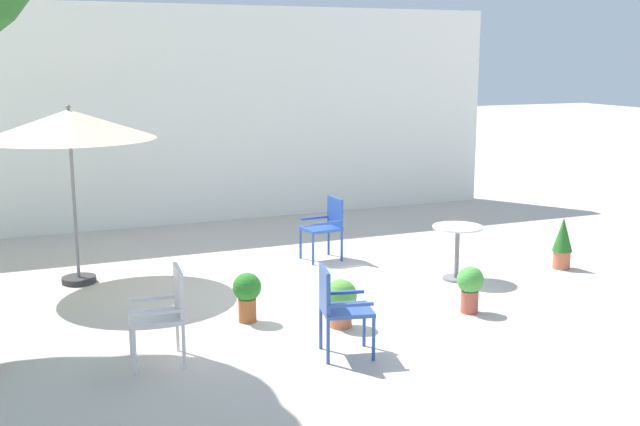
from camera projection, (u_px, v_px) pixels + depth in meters
The scene contains 11 objects.
ground_plane at pixel (324, 300), 9.49m from camera, with size 60.00×60.00×0.00m, color beige.
villa_facade at pixel (211, 115), 13.74m from camera, with size 10.88×0.30×3.76m, color white.
patio_umbrella_0 at pixel (69, 126), 9.80m from camera, with size 2.15×2.15×2.31m.
cafe_table_0 at pixel (457, 243), 10.26m from camera, with size 0.66×0.66×0.73m.
patio_chair_0 at pixel (326, 224), 11.28m from camera, with size 0.53×0.48×0.90m.
patio_chair_1 at pixel (165, 309), 7.50m from camera, with size 0.53×0.54×0.93m.
patio_chair_2 at pixel (339, 305), 7.64m from camera, with size 0.57×0.53×0.90m.
potted_plant_0 at pixel (341, 300), 8.50m from camera, with size 0.36×0.36×0.53m.
potted_plant_2 at pixel (470, 285), 8.97m from camera, with size 0.31×0.31×0.55m.
potted_plant_3 at pixel (563, 242), 10.82m from camera, with size 0.28×0.28×0.73m.
potted_plant_4 at pixel (247, 293), 8.66m from camera, with size 0.32×0.32×0.56m.
Camera 1 is at (-3.56, -8.36, 2.93)m, focal length 43.88 mm.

